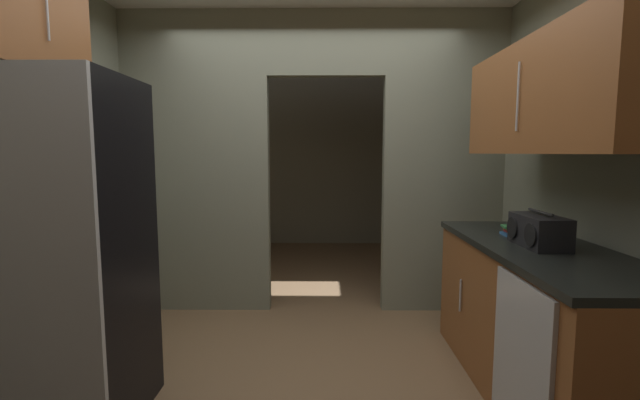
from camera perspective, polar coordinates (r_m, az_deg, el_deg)
ground at (r=2.90m, az=-1.51°, el=-23.44°), size 20.00×20.00×0.00m
kitchen_partition at (r=3.88m, az=-1.37°, el=6.02°), size 3.38×0.12×2.67m
adjoining_room_shell at (r=5.89m, az=-0.37°, el=5.24°), size 3.38×3.00×2.67m
refrigerator at (r=2.64m, az=-31.40°, el=-6.14°), size 0.78×0.72×1.83m
lower_cabinet_run at (r=2.92m, az=26.89°, el=-14.14°), size 0.68×1.79×0.90m
dishwasher at (r=2.38m, az=24.98°, el=-19.61°), size 0.02×0.56×0.84m
upper_cabinet_counterside at (r=2.76m, az=28.24°, el=11.96°), size 0.36×1.61×0.63m
boombox at (r=2.75m, az=27.00°, el=-3.68°), size 0.21×0.38×0.21m
book_stack at (r=3.06m, az=24.30°, el=-3.74°), size 0.15×0.16×0.06m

